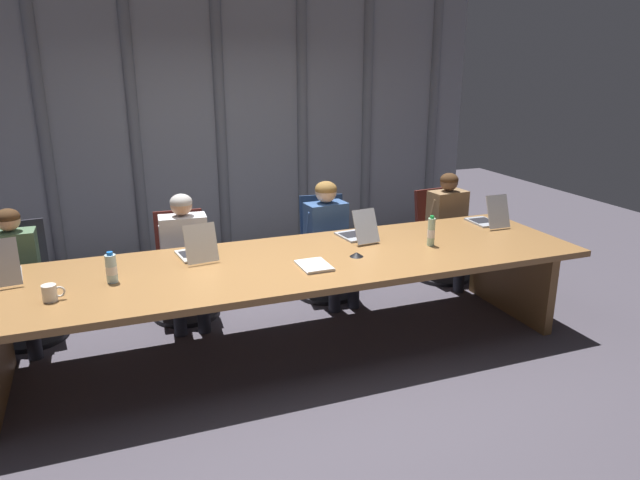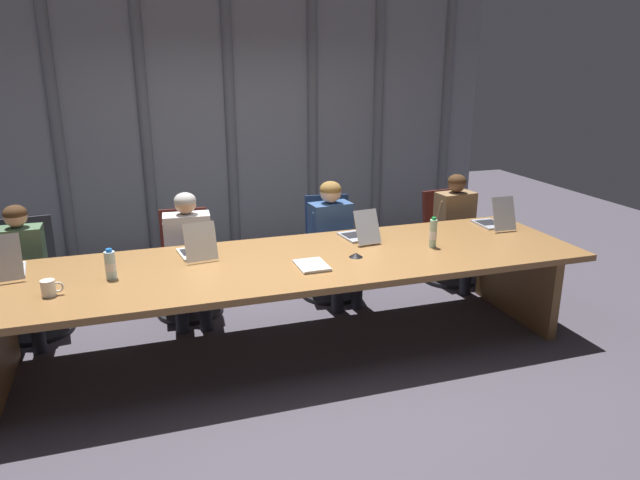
{
  "view_description": "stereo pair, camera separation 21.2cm",
  "coord_description": "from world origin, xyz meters",
  "px_view_note": "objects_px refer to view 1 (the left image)",
  "views": [
    {
      "loc": [
        -1.31,
        -4.05,
        2.24
      ],
      "look_at": [
        0.29,
        0.12,
        0.85
      ],
      "focal_mm": 32.84,
      "sensor_mm": 36.0,
      "label": 1
    },
    {
      "loc": [
        -1.11,
        -4.12,
        2.24
      ],
      "look_at": [
        0.29,
        0.12,
        0.85
      ],
      "focal_mm": 32.84,
      "sensor_mm": 36.0,
      "label": 2
    }
  ],
  "objects_px": {
    "laptop_left_end": "(4,272)",
    "office_chair_right_mid": "(441,245)",
    "conference_mic_left_side": "(357,254)",
    "person_left_mid": "(185,251)",
    "person_right_mid": "(452,222)",
    "laptop_right_mid": "(488,219)",
    "coffee_mug_near": "(50,293)",
    "office_chair_left_end": "(25,296)",
    "water_bottle_primary": "(111,269)",
    "laptop_left_mid": "(197,251)",
    "office_chair_center": "(325,258)",
    "laptop_center": "(357,233)",
    "person_center": "(330,233)",
    "spiral_notepad": "(314,266)",
    "office_chair_left_mid": "(184,277)",
    "water_bottle_secondary": "(431,232)",
    "person_left_end": "(14,272)"
  },
  "relations": [
    {
      "from": "office_chair_left_end",
      "to": "spiral_notepad",
      "type": "bearing_deg",
      "value": 54.06
    },
    {
      "from": "office_chair_left_mid",
      "to": "coffee_mug_near",
      "type": "height_order",
      "value": "office_chair_left_mid"
    },
    {
      "from": "laptop_left_mid",
      "to": "spiral_notepad",
      "type": "distance_m",
      "value": 0.94
    },
    {
      "from": "person_left_end",
      "to": "water_bottle_primary",
      "type": "relative_size",
      "value": 5.06
    },
    {
      "from": "laptop_center",
      "to": "conference_mic_left_side",
      "type": "height_order",
      "value": "laptop_center"
    },
    {
      "from": "laptop_left_end",
      "to": "laptop_center",
      "type": "height_order",
      "value": "laptop_left_end"
    },
    {
      "from": "laptop_right_mid",
      "to": "coffee_mug_near",
      "type": "height_order",
      "value": "laptop_right_mid"
    },
    {
      "from": "person_center",
      "to": "laptop_left_end",
      "type": "bearing_deg",
      "value": -83.72
    },
    {
      "from": "office_chair_left_mid",
      "to": "conference_mic_left_side",
      "type": "xyz_separation_m",
      "value": [
        1.21,
        -1.11,
        0.42
      ]
    },
    {
      "from": "person_left_end",
      "to": "person_right_mid",
      "type": "xyz_separation_m",
      "value": [
        4.04,
        0.0,
        0.01
      ]
    },
    {
      "from": "laptop_center",
      "to": "coffee_mug_near",
      "type": "relative_size",
      "value": 3.14
    },
    {
      "from": "laptop_left_mid",
      "to": "conference_mic_left_side",
      "type": "relative_size",
      "value": 3.91
    },
    {
      "from": "office_chair_center",
      "to": "office_chair_right_mid",
      "type": "xyz_separation_m",
      "value": [
        1.32,
        -0.0,
        -0.01
      ]
    },
    {
      "from": "spiral_notepad",
      "to": "office_chair_center",
      "type": "bearing_deg",
      "value": 64.5
    },
    {
      "from": "person_left_mid",
      "to": "person_center",
      "type": "distance_m",
      "value": 1.36
    },
    {
      "from": "person_left_end",
      "to": "person_left_mid",
      "type": "bearing_deg",
      "value": 91.2
    },
    {
      "from": "laptop_left_end",
      "to": "person_right_mid",
      "type": "height_order",
      "value": "person_right_mid"
    },
    {
      "from": "office_chair_center",
      "to": "conference_mic_left_side",
      "type": "xyz_separation_m",
      "value": [
        -0.17,
        -1.12,
        0.41
      ]
    },
    {
      "from": "laptop_right_mid",
      "to": "coffee_mug_near",
      "type": "xyz_separation_m",
      "value": [
        -3.72,
        -0.51,
        -0.0
      ]
    },
    {
      "from": "laptop_right_mid",
      "to": "office_chair_right_mid",
      "type": "xyz_separation_m",
      "value": [
        -0.03,
        0.71,
        -0.46
      ]
    },
    {
      "from": "water_bottle_primary",
      "to": "laptop_left_mid",
      "type": "bearing_deg",
      "value": 25.59
    },
    {
      "from": "office_chair_right_mid",
      "to": "person_right_mid",
      "type": "distance_m",
      "value": 0.33
    },
    {
      "from": "office_chair_right_mid",
      "to": "person_left_mid",
      "type": "height_order",
      "value": "person_left_mid"
    },
    {
      "from": "laptop_left_end",
      "to": "office_chair_center",
      "type": "height_order",
      "value": "laptop_left_end"
    },
    {
      "from": "person_center",
      "to": "water_bottle_secondary",
      "type": "height_order",
      "value": "person_center"
    },
    {
      "from": "water_bottle_primary",
      "to": "spiral_notepad",
      "type": "bearing_deg",
      "value": -8.21
    },
    {
      "from": "laptop_center",
      "to": "person_left_end",
      "type": "distance_m",
      "value": 2.78
    },
    {
      "from": "office_chair_right_mid",
      "to": "laptop_left_mid",
      "type": "bearing_deg",
      "value": -80.94
    },
    {
      "from": "person_left_mid",
      "to": "person_right_mid",
      "type": "xyz_separation_m",
      "value": [
        2.71,
        -0.0,
        -0.0
      ]
    },
    {
      "from": "laptop_left_end",
      "to": "laptop_left_mid",
      "type": "bearing_deg",
      "value": -96.67
    },
    {
      "from": "laptop_left_mid",
      "to": "coffee_mug_near",
      "type": "height_order",
      "value": "laptop_left_mid"
    },
    {
      "from": "person_center",
      "to": "person_right_mid",
      "type": "distance_m",
      "value": 1.35
    },
    {
      "from": "laptop_left_end",
      "to": "office_chair_right_mid",
      "type": "xyz_separation_m",
      "value": [
        4.01,
        0.71,
        -0.47
      ]
    },
    {
      "from": "office_chair_right_mid",
      "to": "water_bottle_primary",
      "type": "distance_m",
      "value": 3.5
    },
    {
      "from": "office_chair_center",
      "to": "person_left_end",
      "type": "bearing_deg",
      "value": -78.49
    },
    {
      "from": "office_chair_center",
      "to": "person_left_mid",
      "type": "relative_size",
      "value": 0.85
    },
    {
      "from": "office_chair_center",
      "to": "office_chair_left_end",
      "type": "bearing_deg",
      "value": -82.04
    },
    {
      "from": "laptop_right_mid",
      "to": "water_bottle_secondary",
      "type": "bearing_deg",
      "value": 114.87
    },
    {
      "from": "office_chair_center",
      "to": "person_left_mid",
      "type": "distance_m",
      "value": 1.41
    },
    {
      "from": "laptop_left_end",
      "to": "person_center",
      "type": "xyz_separation_m",
      "value": [
        2.67,
        0.55,
        -0.16
      ]
    },
    {
      "from": "office_chair_left_mid",
      "to": "water_bottle_secondary",
      "type": "distance_m",
      "value": 2.24
    },
    {
      "from": "person_right_mid",
      "to": "conference_mic_left_side",
      "type": "xyz_separation_m",
      "value": [
        -1.51,
        -0.95,
        0.13
      ]
    },
    {
      "from": "coffee_mug_near",
      "to": "office_chair_left_end",
      "type": "bearing_deg",
      "value": 104.19
    },
    {
      "from": "laptop_right_mid",
      "to": "spiral_notepad",
      "type": "bearing_deg",
      "value": 106.01
    },
    {
      "from": "laptop_right_mid",
      "to": "person_left_mid",
      "type": "distance_m",
      "value": 2.78
    },
    {
      "from": "laptop_center",
      "to": "water_bottle_primary",
      "type": "distance_m",
      "value": 2.03
    },
    {
      "from": "office_chair_center",
      "to": "person_left_mid",
      "type": "xyz_separation_m",
      "value": [
        -1.37,
        -0.16,
        0.29
      ]
    },
    {
      "from": "conference_mic_left_side",
      "to": "person_left_mid",
      "type": "bearing_deg",
      "value": 141.38
    },
    {
      "from": "spiral_notepad",
      "to": "laptop_center",
      "type": "bearing_deg",
      "value": 41.26
    },
    {
      "from": "laptop_left_mid",
      "to": "office_chair_left_end",
      "type": "xyz_separation_m",
      "value": [
        -1.32,
        0.71,
        -0.45
      ]
    }
  ]
}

